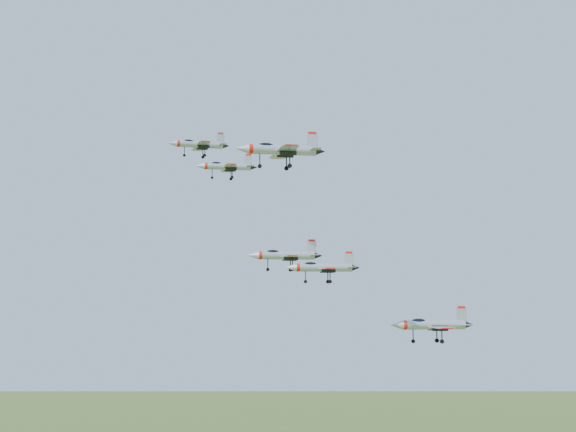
{
  "coord_description": "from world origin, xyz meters",
  "views": [
    {
      "loc": [
        4.47,
        -130.69,
        121.49
      ],
      "look_at": [
        3.44,
        -1.51,
        134.01
      ],
      "focal_mm": 50.0,
      "sensor_mm": 36.0,
      "label": 1
    }
  ],
  "objects": [
    {
      "name": "jet_right_low",
      "position": [
        8.48,
        -13.18,
        125.3
      ],
      "size": [
        11.19,
        9.31,
        2.99
      ],
      "rotation": [
        0.0,
        0.0,
        0.12
      ],
      "color": "#A7ABB3"
    },
    {
      "name": "jet_trail",
      "position": [
        25.55,
        -6.1,
        116.71
      ],
      "size": [
        13.44,
        11.22,
        3.59
      ],
      "rotation": [
        0.0,
        0.0,
        0.15
      ],
      "color": "#A7ABB3"
    },
    {
      "name": "jet_left_high",
      "position": [
        -7.03,
        1.95,
        142.7
      ],
      "size": [
        10.47,
        8.79,
        2.81
      ],
      "rotation": [
        0.0,
        0.0,
        0.19
      ],
      "color": "#A7ABB3"
    },
    {
      "name": "jet_lead",
      "position": [
        -13.53,
        16.74,
        149.25
      ],
      "size": [
        11.57,
        9.84,
        3.14
      ],
      "rotation": [
        0.0,
        0.0,
        0.28
      ],
      "color": "#A7ABB3"
    },
    {
      "name": "jet_right_high",
      "position": [
        2.33,
        -16.4,
        142.21
      ],
      "size": [
        13.33,
        11.22,
        3.58
      ],
      "rotation": [
        0.0,
        0.0,
        0.21
      ],
      "color": "#A7ABB3"
    },
    {
      "name": "jet_left_low",
      "position": [
        2.71,
        7.56,
        128.07
      ],
      "size": [
        13.22,
        11.05,
        3.54
      ],
      "rotation": [
        0.0,
        0.0,
        0.15
      ],
      "color": "#A7ABB3"
    }
  ]
}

